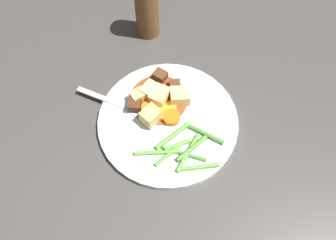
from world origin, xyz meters
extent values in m
plane|color=#423F3D|center=(0.00, 0.00, 0.00)|extent=(3.00, 3.00, 0.00)
cylinder|color=white|center=(0.00, 0.00, 0.01)|extent=(0.26, 0.26, 0.01)
cylinder|color=brown|center=(0.05, 0.01, 0.01)|extent=(0.11, 0.11, 0.00)
cylinder|color=orange|center=(0.02, -0.01, 0.02)|extent=(0.04, 0.04, 0.01)
cylinder|color=orange|center=(0.00, -0.01, 0.02)|extent=(0.03, 0.03, 0.01)
cylinder|color=orange|center=(0.01, 0.01, 0.02)|extent=(0.05, 0.05, 0.01)
cylinder|color=orange|center=(0.03, 0.03, 0.02)|extent=(0.05, 0.05, 0.01)
cube|color=#DBBC6B|center=(0.01, 0.03, 0.03)|extent=(0.04, 0.04, 0.03)
cube|color=#EAD68C|center=(0.06, 0.02, 0.03)|extent=(0.04, 0.04, 0.03)
cube|color=#E5CC7A|center=(0.04, -0.03, 0.03)|extent=(0.04, 0.04, 0.03)
cube|color=#DBBC6B|center=(0.06, 0.05, 0.03)|extent=(0.03, 0.03, 0.03)
cube|color=#E5CC7A|center=(0.05, 0.01, 0.03)|extent=(0.05, 0.05, 0.03)
cube|color=#56331E|center=(0.07, -0.03, 0.02)|extent=(0.02, 0.02, 0.02)
cube|color=#4C2B19|center=(0.04, 0.05, 0.02)|extent=(0.03, 0.03, 0.02)
cube|color=#56331E|center=(0.09, -0.01, 0.02)|extent=(0.03, 0.03, 0.02)
cylinder|color=#66AD42|center=(-0.10, -0.03, 0.02)|extent=(0.02, 0.07, 0.01)
cylinder|color=#4C8E33|center=(-0.04, -0.06, 0.02)|extent=(0.06, 0.06, 0.01)
cylinder|color=#66AD42|center=(-0.06, 0.03, 0.02)|extent=(0.02, 0.08, 0.01)
cylinder|color=#4C8E33|center=(-0.07, -0.03, 0.02)|extent=(0.04, 0.07, 0.01)
cylinder|color=#4C8E33|center=(-0.07, -0.01, 0.02)|extent=(0.05, 0.07, 0.01)
cylinder|color=#599E38|center=(-0.04, 0.00, 0.02)|extent=(0.04, 0.07, 0.01)
cylinder|color=#599E38|center=(-0.07, 0.02, 0.02)|extent=(0.03, 0.06, 0.01)
cylinder|color=#66AD42|center=(-0.06, -0.01, 0.02)|extent=(0.01, 0.05, 0.01)
cylinder|color=#66AD42|center=(-0.07, -0.02, 0.02)|extent=(0.07, 0.06, 0.01)
cube|color=silver|center=(0.07, 0.11, 0.01)|extent=(0.08, 0.10, 0.00)
cube|color=silver|center=(0.03, 0.06, 0.01)|extent=(0.03, 0.03, 0.00)
cylinder|color=silver|center=(0.01, 0.04, 0.01)|extent=(0.03, 0.04, 0.00)
cylinder|color=silver|center=(0.01, 0.03, 0.01)|extent=(0.03, 0.04, 0.00)
cylinder|color=silver|center=(0.02, 0.03, 0.01)|extent=(0.03, 0.04, 0.00)
cylinder|color=silver|center=(0.02, 0.03, 0.01)|extent=(0.03, 0.04, 0.00)
cylinder|color=brown|center=(0.23, -0.01, 0.07)|extent=(0.05, 0.05, 0.13)
camera|label=1|loc=(-0.30, 0.07, 0.59)|focal=37.42mm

